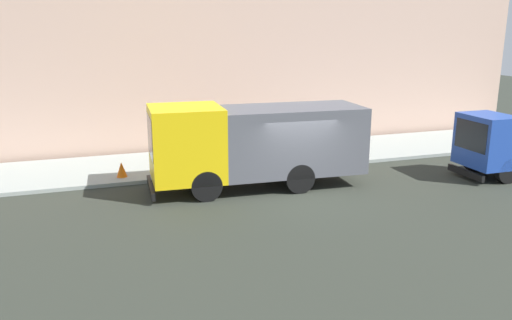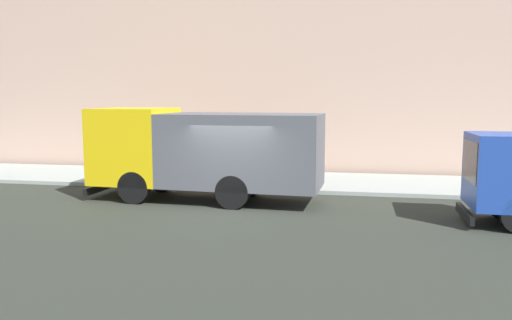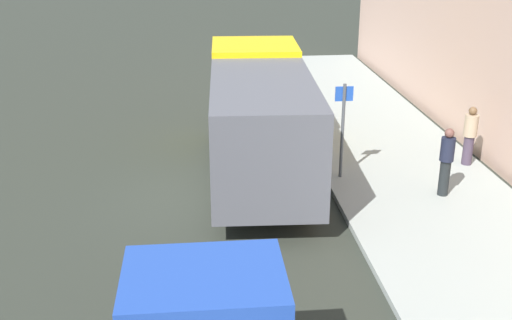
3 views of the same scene
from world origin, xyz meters
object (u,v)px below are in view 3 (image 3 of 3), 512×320
at_px(large_utility_truck, 260,115).
at_px(street_sign_post, 343,123).
at_px(traffic_cone_orange, 316,108).
at_px(pedestrian_walking, 470,134).
at_px(pedestrian_standing, 446,160).

relative_size(large_utility_truck, street_sign_post, 3.17).
xyz_separation_m(large_utility_truck, traffic_cone_orange, (2.33, 4.43, -1.23)).
relative_size(pedestrian_walking, traffic_cone_orange, 2.79).
distance_m(pedestrian_walking, street_sign_post, 3.60).
distance_m(large_utility_truck, street_sign_post, 2.06).
height_order(large_utility_truck, traffic_cone_orange, large_utility_truck).
bearing_deg(pedestrian_walking, pedestrian_standing, -132.20).
relative_size(pedestrian_walking, pedestrian_standing, 0.96).
xyz_separation_m(pedestrian_standing, traffic_cone_orange, (-1.80, 6.33, -0.59)).
distance_m(pedestrian_standing, street_sign_post, 2.59).
bearing_deg(traffic_cone_orange, pedestrian_standing, -74.13).
relative_size(pedestrian_standing, traffic_cone_orange, 2.91).
height_order(pedestrian_standing, traffic_cone_orange, pedestrian_standing).
relative_size(large_utility_truck, traffic_cone_orange, 13.49).
relative_size(traffic_cone_orange, street_sign_post, 0.23).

